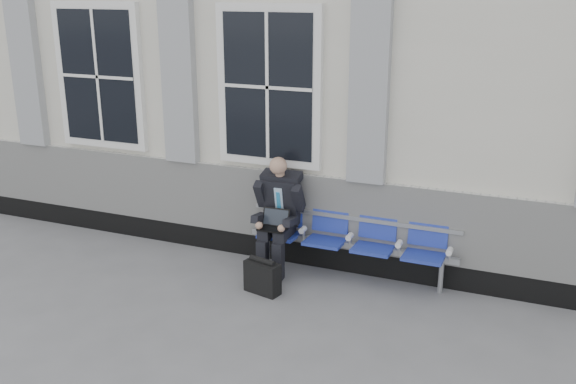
% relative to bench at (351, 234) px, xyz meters
% --- Properties ---
extents(ground, '(70.00, 70.00, 0.00)m').
position_rel_bench_xyz_m(ground, '(-1.48, -1.32, -0.55)').
color(ground, slate).
rests_on(ground, ground).
extents(station_building, '(14.40, 4.40, 4.49)m').
position_rel_bench_xyz_m(station_building, '(-1.50, 2.15, 1.67)').
color(station_building, silver).
rests_on(station_building, ground).
extents(bench, '(2.60, 0.47, 0.91)m').
position_rel_bench_xyz_m(bench, '(0.00, 0.00, 0.00)').
color(bench, '#9EA0A3').
rests_on(bench, ground).
extents(businessman, '(0.60, 0.81, 1.46)m').
position_rel_bench_xyz_m(businessman, '(-0.89, -0.14, 0.23)').
color(businessman, black).
rests_on(businessman, ground).
extents(briefcase, '(0.45, 0.27, 0.44)m').
position_rel_bench_xyz_m(briefcase, '(-0.82, -0.81, -0.35)').
color(briefcase, black).
rests_on(briefcase, ground).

